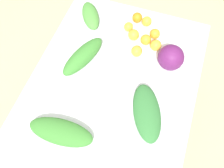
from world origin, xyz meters
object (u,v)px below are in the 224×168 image
object	(u,v)px
greens_bunch_scallion	(90,16)
orange_7	(156,45)
orange_0	(146,40)
orange_4	(137,18)
orange_5	(129,27)
orange_2	(134,35)
greens_bunch_dandelion	(83,56)
orange_6	(137,51)
orange_1	(147,21)
orange_3	(155,34)
greens_bunch_chard	(61,132)
cabbage_purple	(171,58)
greens_bunch_beet_tops	(147,112)

from	to	relation	value
greens_bunch_scallion	orange_7	size ratio (longest dim) A/B	3.49
orange_0	orange_4	size ratio (longest dim) A/B	0.99
orange_4	orange_5	size ratio (longest dim) A/B	1.13
orange_2	orange_5	bearing A→B (deg)	41.44
orange_5	greens_bunch_dandelion	bearing A→B (deg)	149.30
orange_6	orange_7	size ratio (longest dim) A/B	0.98
greens_bunch_dandelion	greens_bunch_scallion	xyz separation A→B (m)	(0.35, 0.08, -0.01)
greens_bunch_scallion	orange_1	size ratio (longest dim) A/B	3.73
orange_3	orange_1	bearing A→B (deg)	42.12
greens_bunch_chard	orange_7	distance (m)	0.83
orange_2	greens_bunch_chard	bearing A→B (deg)	166.56
greens_bunch_dandelion	orange_0	bearing A→B (deg)	-52.28
greens_bunch_scallion	orange_3	world-z (taller)	greens_bunch_scallion
cabbage_purple	orange_5	bearing A→B (deg)	59.59
orange_2	orange_7	xyz separation A→B (m)	(-0.04, -0.16, -0.00)
orange_7	orange_5	bearing A→B (deg)	65.92
greens_bunch_chard	orange_1	bearing A→B (deg)	-14.44
greens_bunch_chard	orange_4	distance (m)	0.96
orange_0	orange_3	size ratio (longest dim) A/B	1.02
greens_bunch_dandelion	orange_7	distance (m)	0.49
orange_0	greens_bunch_dandelion	bearing A→B (deg)	127.72
greens_bunch_scallion	orange_5	bearing A→B (deg)	-91.59
greens_bunch_beet_tops	orange_4	bearing A→B (deg)	20.50
orange_1	orange_7	world-z (taller)	orange_7
greens_bunch_chard	cabbage_purple	bearing A→B (deg)	-35.65
greens_bunch_beet_tops	orange_7	distance (m)	0.49
greens_bunch_beet_tops	orange_2	xyz separation A→B (m)	(0.52, 0.23, -0.00)
greens_bunch_dandelion	orange_7	bearing A→B (deg)	-59.97
orange_0	orange_5	size ratio (longest dim) A/B	1.11
cabbage_purple	orange_7	size ratio (longest dim) A/B	2.18
greens_bunch_scallion	orange_6	distance (m)	0.44
greens_bunch_scallion	orange_4	xyz separation A→B (m)	(0.09, -0.32, -0.00)
orange_7	orange_0	bearing A→B (deg)	71.70
greens_bunch_beet_tops	orange_7	world-z (taller)	greens_bunch_beet_tops
orange_5	orange_4	bearing A→B (deg)	-18.16
greens_bunch_dandelion	orange_2	xyz separation A→B (m)	(0.28, -0.26, -0.01)
greens_bunch_beet_tops	orange_3	size ratio (longest dim) A/B	5.12
greens_bunch_dandelion	orange_4	size ratio (longest dim) A/B	4.86
greens_bunch_chard	orange_5	world-z (taller)	greens_bunch_chard
greens_bunch_scallion	orange_2	xyz separation A→B (m)	(-0.07, -0.34, 0.00)
greens_bunch_scallion	greens_bunch_beet_tops	world-z (taller)	greens_bunch_beet_tops
greens_bunch_beet_tops	orange_1	distance (m)	0.69
orange_4	orange_7	size ratio (longest dim) A/B	0.97
orange_1	orange_5	distance (m)	0.14
greens_bunch_dandelion	orange_2	world-z (taller)	greens_bunch_dandelion
greens_bunch_beet_tops	orange_7	size ratio (longest dim) A/B	4.79
orange_0	orange_3	world-z (taller)	orange_0
greens_bunch_beet_tops	orange_3	xyz separation A→B (m)	(0.58, 0.10, -0.01)
greens_bunch_beet_tops	orange_0	distance (m)	0.53
greens_bunch_beet_tops	orange_0	bearing A→B (deg)	15.58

